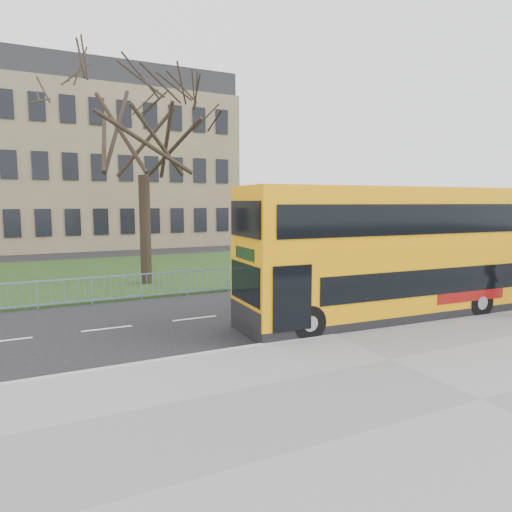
{
  "coord_description": "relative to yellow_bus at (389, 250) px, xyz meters",
  "views": [
    {
      "loc": [
        -8.05,
        -12.7,
        4.11
      ],
      "look_at": [
        -1.3,
        1.0,
        2.31
      ],
      "focal_mm": 32.0,
      "sensor_mm": 36.0,
      "label": 1
    }
  ],
  "objects": [
    {
      "name": "yellow_bus",
      "position": [
        0.0,
        0.0,
        0.0
      ],
      "size": [
        11.0,
        3.14,
        4.56
      ],
      "rotation": [
        0.0,
        0.0,
        -0.05
      ],
      "color": "#FFA60A",
      "rests_on": "ground"
    },
    {
      "name": "guard_railing",
      "position": [
        -3.17,
        7.11,
        -1.9
      ],
      "size": [
        40.0,
        0.12,
        1.1
      ],
      "primitive_type": null,
      "color": "#6E90C4",
      "rests_on": "ground"
    },
    {
      "name": "civic_building",
      "position": [
        -8.17,
        35.51,
        4.55
      ],
      "size": [
        30.0,
        15.0,
        14.0
      ],
      "primitive_type": "cube",
      "color": "#79684C",
      "rests_on": "ground"
    },
    {
      "name": "pavement",
      "position": [
        -3.17,
        -6.24,
        -2.39
      ],
      "size": [
        80.0,
        10.5,
        0.12
      ],
      "primitive_type": "cube",
      "color": "slate",
      "rests_on": "ground"
    },
    {
      "name": "ground",
      "position": [
        -3.17,
        0.51,
        -2.45
      ],
      "size": [
        120.0,
        120.0,
        0.0
      ],
      "primitive_type": "plane",
      "color": "black",
      "rests_on": "ground"
    },
    {
      "name": "bare_tree",
      "position": [
        -6.17,
        10.51,
        4.01
      ],
      "size": [
        8.93,
        8.93,
        12.76
      ],
      "primitive_type": null,
      "color": "black",
      "rests_on": "grass_verge"
    },
    {
      "name": "kerb",
      "position": [
        -3.17,
        -1.04,
        -2.38
      ],
      "size": [
        80.0,
        0.2,
        0.14
      ],
      "primitive_type": "cube",
      "color": "#9A9A9D",
      "rests_on": "ground"
    },
    {
      "name": "grass_verge",
      "position": [
        -3.17,
        14.81,
        -2.41
      ],
      "size": [
        80.0,
        15.4,
        0.08
      ],
      "primitive_type": "cube",
      "color": "#193413",
      "rests_on": "ground"
    }
  ]
}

